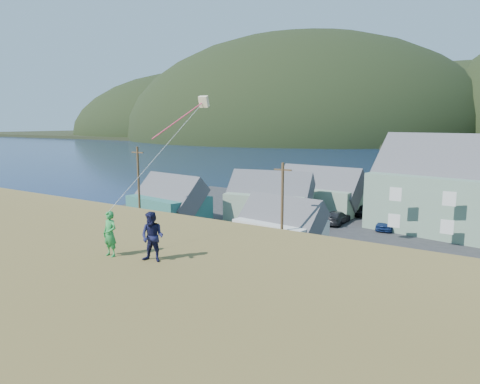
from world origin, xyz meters
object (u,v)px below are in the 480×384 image
object	(u,v)px
shed_teal	(169,201)
kite_flyer_green	(110,234)
kite_flyer_navy	(152,237)
shed_palegreen_near	(270,199)
wharf	(376,195)
shed_palegreen_far	(319,192)
shed_white	(281,227)

from	to	relation	value
shed_teal	kite_flyer_green	size ratio (longest dim) A/B	5.71
shed_teal	kite_flyer_navy	bearing A→B (deg)	-40.89
shed_teal	shed_palegreen_near	bearing A→B (deg)	45.82
wharf	shed_teal	bearing A→B (deg)	-117.80
shed_palegreen_far	kite_flyer_green	bearing A→B (deg)	-74.11
kite_flyer_green	kite_flyer_navy	size ratio (longest dim) A/B	0.94
kite_flyer_green	kite_flyer_navy	bearing A→B (deg)	12.92
shed_palegreen_near	shed_white	size ratio (longest dim) A/B	1.32
shed_palegreen_near	kite_flyer_green	bearing A→B (deg)	-81.15
shed_palegreen_far	kite_flyer_navy	size ratio (longest dim) A/B	6.42
shed_teal	kite_flyer_green	xyz separation A→B (m)	(22.15, -28.02, 5.38)
wharf	shed_white	xyz separation A→B (m)	(0.19, -34.97, 2.01)
shed_teal	shed_palegreen_near	world-z (taller)	shed_palegreen_near
wharf	shed_palegreen_far	bearing A→B (deg)	-102.28
shed_teal	shed_palegreen_far	size ratio (longest dim) A/B	0.84
kite_flyer_green	shed_white	bearing A→B (deg)	102.41
shed_palegreen_near	kite_flyer_green	world-z (taller)	kite_flyer_green
shed_teal	shed_white	bearing A→B (deg)	-2.88
shed_palegreen_near	shed_palegreen_far	bearing A→B (deg)	56.56
shed_teal	kite_flyer_navy	world-z (taller)	kite_flyer_navy
shed_palegreen_near	shed_palegreen_far	world-z (taller)	shed_palegreen_far
shed_teal	kite_flyer_green	world-z (taller)	kite_flyer_green
wharf	shed_teal	xyz separation A→B (m)	(-16.70, -31.66, 2.24)
shed_palegreen_near	shed_white	bearing A→B (deg)	-67.21
shed_palegreen_near	kite_flyer_green	size ratio (longest dim) A/B	6.50
shed_white	kite_flyer_navy	size ratio (longest dim) A/B	4.63
kite_flyer_green	wharf	bearing A→B (deg)	95.61
shed_white	shed_palegreen_far	world-z (taller)	shed_palegreen_far
shed_palegreen_far	kite_flyer_navy	world-z (taller)	kite_flyer_navy
shed_teal	kite_flyer_navy	xyz separation A→B (m)	(23.95, -27.62, 5.44)
shed_teal	shed_palegreen_far	distance (m)	20.21
wharf	shed_white	distance (m)	35.02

